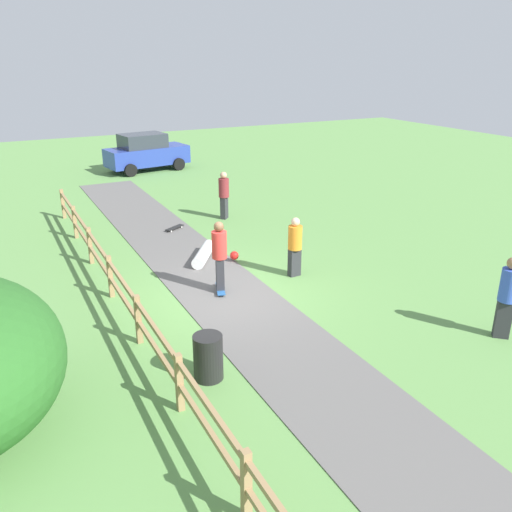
{
  "coord_description": "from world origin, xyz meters",
  "views": [
    {
      "loc": [
        -4.93,
        -11.23,
        5.76
      ],
      "look_at": [
        0.76,
        -0.15,
        1.0
      ],
      "focal_mm": 37.19,
      "sensor_mm": 36.0,
      "label": 1
    }
  ],
  "objects_px": {
    "bystander_blue": "(508,294)",
    "parked_car_blue": "(146,152)",
    "trash_bin": "(208,357)",
    "bystander_maroon": "(224,193)",
    "skater_riding": "(219,253)",
    "skater_fallen": "(206,254)",
    "skateboard_loose": "(175,228)",
    "bystander_orange": "(295,244)"
  },
  "relations": [
    {
      "from": "bystander_blue",
      "to": "parked_car_blue",
      "type": "distance_m",
      "value": 20.75
    },
    {
      "from": "trash_bin",
      "to": "bystander_maroon",
      "type": "height_order",
      "value": "bystander_maroon"
    },
    {
      "from": "skater_riding",
      "to": "bystander_blue",
      "type": "height_order",
      "value": "skater_riding"
    },
    {
      "from": "skater_riding",
      "to": "skater_fallen",
      "type": "height_order",
      "value": "skater_riding"
    },
    {
      "from": "skater_riding",
      "to": "skateboard_loose",
      "type": "xyz_separation_m",
      "value": [
        0.64,
        5.46,
        -0.98
      ]
    },
    {
      "from": "skater_fallen",
      "to": "bystander_maroon",
      "type": "distance_m",
      "value": 4.4
    },
    {
      "from": "skateboard_loose",
      "to": "bystander_blue",
      "type": "bearing_deg",
      "value": -69.65
    },
    {
      "from": "skater_riding",
      "to": "bystander_blue",
      "type": "bearing_deg",
      "value": -47.6
    },
    {
      "from": "bystander_blue",
      "to": "bystander_maroon",
      "type": "relative_size",
      "value": 1.05
    },
    {
      "from": "skater_fallen",
      "to": "bystander_orange",
      "type": "bearing_deg",
      "value": -51.05
    },
    {
      "from": "bystander_blue",
      "to": "bystander_orange",
      "type": "relative_size",
      "value": 1.1
    },
    {
      "from": "skater_fallen",
      "to": "parked_car_blue",
      "type": "bearing_deg",
      "value": 80.89
    },
    {
      "from": "trash_bin",
      "to": "bystander_maroon",
      "type": "relative_size",
      "value": 0.51
    },
    {
      "from": "skateboard_loose",
      "to": "bystander_maroon",
      "type": "xyz_separation_m",
      "value": [
        2.12,
        0.49,
        0.88
      ]
    },
    {
      "from": "bystander_orange",
      "to": "bystander_blue",
      "type": "bearing_deg",
      "value": -65.93
    },
    {
      "from": "skater_riding",
      "to": "bystander_blue",
      "type": "xyz_separation_m",
      "value": [
        4.49,
        -4.91,
        -0.04
      ]
    },
    {
      "from": "skater_riding",
      "to": "parked_car_blue",
      "type": "xyz_separation_m",
      "value": [
        2.68,
        15.76,
        -0.11
      ]
    },
    {
      "from": "skateboard_loose",
      "to": "bystander_orange",
      "type": "height_order",
      "value": "bystander_orange"
    },
    {
      "from": "skater_riding",
      "to": "parked_car_blue",
      "type": "bearing_deg",
      "value": 80.35
    },
    {
      "from": "trash_bin",
      "to": "bystander_orange",
      "type": "distance_m",
      "value": 5.37
    },
    {
      "from": "bystander_blue",
      "to": "skater_riding",
      "type": "bearing_deg",
      "value": 132.4
    },
    {
      "from": "trash_bin",
      "to": "skater_riding",
      "type": "relative_size",
      "value": 0.48
    },
    {
      "from": "skater_riding",
      "to": "bystander_orange",
      "type": "height_order",
      "value": "skater_riding"
    },
    {
      "from": "skater_riding",
      "to": "skater_fallen",
      "type": "relative_size",
      "value": 1.23
    },
    {
      "from": "skater_riding",
      "to": "parked_car_blue",
      "type": "distance_m",
      "value": 15.98
    },
    {
      "from": "trash_bin",
      "to": "skateboard_loose",
      "type": "height_order",
      "value": "trash_bin"
    },
    {
      "from": "trash_bin",
      "to": "skater_fallen",
      "type": "relative_size",
      "value": 0.59
    },
    {
      "from": "bystander_orange",
      "to": "parked_car_blue",
      "type": "height_order",
      "value": "parked_car_blue"
    },
    {
      "from": "skateboard_loose",
      "to": "parked_car_blue",
      "type": "height_order",
      "value": "parked_car_blue"
    },
    {
      "from": "bystander_orange",
      "to": "bystander_maroon",
      "type": "height_order",
      "value": "bystander_maroon"
    },
    {
      "from": "skater_fallen",
      "to": "bystander_maroon",
      "type": "xyz_separation_m",
      "value": [
        2.25,
        3.71,
        0.77
      ]
    },
    {
      "from": "skateboard_loose",
      "to": "trash_bin",
      "type": "bearing_deg",
      "value": -105.02
    },
    {
      "from": "parked_car_blue",
      "to": "bystander_orange",
      "type": "bearing_deg",
      "value": -91.53
    },
    {
      "from": "skater_fallen",
      "to": "skater_riding",
      "type": "bearing_deg",
      "value": -102.9
    },
    {
      "from": "skater_riding",
      "to": "skater_fallen",
      "type": "bearing_deg",
      "value": 77.1
    },
    {
      "from": "skateboard_loose",
      "to": "parked_car_blue",
      "type": "relative_size",
      "value": 0.18
    },
    {
      "from": "trash_bin",
      "to": "skateboard_loose",
      "type": "xyz_separation_m",
      "value": [
        2.39,
        8.92,
        -0.36
      ]
    },
    {
      "from": "bystander_maroon",
      "to": "parked_car_blue",
      "type": "bearing_deg",
      "value": 90.45
    },
    {
      "from": "bystander_blue",
      "to": "bystander_orange",
      "type": "distance_m",
      "value": 5.46
    },
    {
      "from": "bystander_maroon",
      "to": "parked_car_blue",
      "type": "xyz_separation_m",
      "value": [
        -0.08,
        9.81,
        -0.01
      ]
    },
    {
      "from": "trash_bin",
      "to": "parked_car_blue",
      "type": "relative_size",
      "value": 0.2
    },
    {
      "from": "bystander_blue",
      "to": "skater_fallen",
      "type": "bearing_deg",
      "value": 119.08
    }
  ]
}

